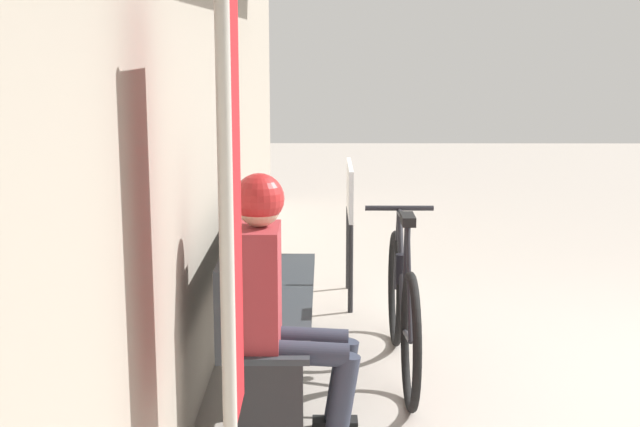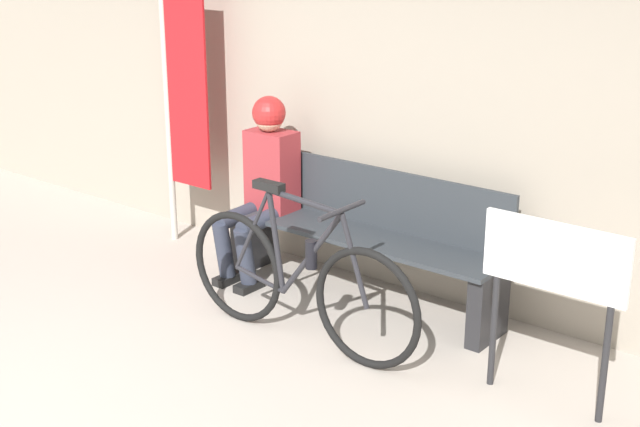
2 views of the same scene
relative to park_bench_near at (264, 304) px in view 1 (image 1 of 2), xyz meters
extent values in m
cube|color=#9E9384|center=(-0.40, 0.37, 1.17)|extent=(12.00, 0.12, 3.20)
cube|color=#2D3338|center=(0.00, -0.06, 0.03)|extent=(2.00, 0.42, 0.03)
cube|color=#2D3338|center=(0.00, 0.14, 0.24)|extent=(2.00, 0.03, 0.40)
cube|color=#232326|center=(-0.95, -0.06, -0.21)|extent=(0.10, 0.36, 0.44)
cube|color=#232326|center=(0.95, -0.06, -0.21)|extent=(0.10, 0.36, 0.44)
torus|color=black|center=(-0.42, -0.77, -0.07)|extent=(0.71, 0.05, 0.71)
torus|color=black|center=(0.57, -0.77, -0.07)|extent=(0.71, 0.05, 0.71)
cylinder|color=#232328|center=(0.12, -0.77, 0.46)|extent=(0.54, 0.03, 0.07)
cylinder|color=#232328|center=(0.17, -0.77, 0.15)|extent=(0.46, 0.03, 0.60)
cylinder|color=#232328|center=(-0.09, -0.77, 0.17)|extent=(0.13, 0.03, 0.62)
cylinder|color=#232328|center=(-0.23, -0.77, -0.10)|extent=(0.38, 0.03, 0.09)
cylinder|color=#232328|center=(-0.28, -0.77, 0.20)|extent=(0.30, 0.02, 0.56)
cylinder|color=#232328|center=(0.48, -0.77, 0.19)|extent=(0.21, 0.03, 0.53)
cube|color=black|center=(-0.14, -0.77, 0.51)|extent=(0.20, 0.07, 0.05)
cylinder|color=#232328|center=(0.39, -0.77, 0.46)|extent=(0.03, 0.40, 0.03)
cylinder|color=black|center=(0.17, -0.77, 0.15)|extent=(0.07, 0.07, 0.17)
cylinder|color=#2D3342|center=(-0.89, -0.25, 0.03)|extent=(0.11, 0.39, 0.13)
cylinder|color=#2D3342|center=(-0.89, -0.41, -0.17)|extent=(0.11, 0.17, 0.41)
cylinder|color=#2D3342|center=(-0.69, -0.25, 0.03)|extent=(0.11, 0.39, 0.13)
cylinder|color=#2D3342|center=(-0.69, -0.41, -0.17)|extent=(0.11, 0.17, 0.41)
cube|color=black|center=(-0.69, -0.38, -0.40)|extent=(0.10, 0.22, 0.06)
cube|color=maroon|center=(-0.79, -0.02, 0.32)|extent=(0.34, 0.22, 0.56)
sphere|color=tan|center=(-0.79, -0.04, 0.70)|extent=(0.20, 0.20, 0.20)
sphere|color=#B22323|center=(-0.79, -0.04, 0.73)|extent=(0.23, 0.23, 0.23)
cylinder|color=#B7B2A8|center=(-1.84, -0.01, 0.59)|extent=(0.05, 0.05, 2.04)
cube|color=red|center=(-1.61, -0.01, 0.84)|extent=(0.40, 0.02, 1.56)
cylinder|color=#232326|center=(1.22, -0.51, -0.11)|extent=(0.04, 0.04, 0.64)
cylinder|color=#232326|center=(1.83, -0.51, -0.11)|extent=(0.04, 0.04, 0.64)
cube|color=white|center=(1.52, -0.51, 0.39)|extent=(0.76, 0.03, 0.36)
camera|label=1|loc=(-4.73, -0.34, 1.43)|focal=50.00mm
camera|label=2|loc=(3.17, -4.46, 1.99)|focal=50.00mm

